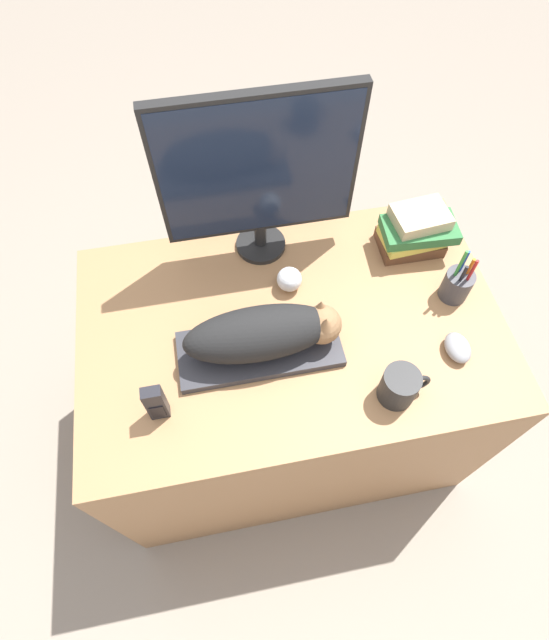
{
  "coord_description": "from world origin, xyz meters",
  "views": [
    {
      "loc": [
        -0.18,
        -0.32,
        1.96
      ],
      "look_at": [
        -0.05,
        0.36,
        0.83
      ],
      "focal_mm": 28.0,
      "sensor_mm": 36.0,
      "label": 1
    }
  ],
  "objects_px": {
    "cat": "(267,332)",
    "monitor": "(258,173)",
    "phone": "(156,403)",
    "pen_cup": "(457,284)",
    "coffee_mug": "(400,386)",
    "book_stack": "(415,232)",
    "baseball": "(289,279)",
    "computer_mouse": "(458,348)",
    "keyboard": "(260,349)"
  },
  "relations": [
    {
      "from": "phone",
      "to": "pen_cup",
      "type": "bearing_deg",
      "value": 13.5
    },
    {
      "from": "pen_cup",
      "to": "book_stack",
      "type": "relative_size",
      "value": 0.87
    },
    {
      "from": "computer_mouse",
      "to": "coffee_mug",
      "type": "relative_size",
      "value": 0.72
    },
    {
      "from": "cat",
      "to": "book_stack",
      "type": "height_order",
      "value": "cat"
    },
    {
      "from": "cat",
      "to": "computer_mouse",
      "type": "distance_m",
      "value": 0.51
    },
    {
      "from": "coffee_mug",
      "to": "book_stack",
      "type": "distance_m",
      "value": 0.5
    },
    {
      "from": "monitor",
      "to": "coffee_mug",
      "type": "xyz_separation_m",
      "value": [
        0.26,
        -0.55,
        -0.24
      ]
    },
    {
      "from": "keyboard",
      "to": "pen_cup",
      "type": "height_order",
      "value": "pen_cup"
    },
    {
      "from": "coffee_mug",
      "to": "book_stack",
      "type": "bearing_deg",
      "value": 66.96
    },
    {
      "from": "pen_cup",
      "to": "keyboard",
      "type": "bearing_deg",
      "value": -172.37
    },
    {
      "from": "coffee_mug",
      "to": "phone",
      "type": "bearing_deg",
      "value": 174.03
    },
    {
      "from": "monitor",
      "to": "coffee_mug",
      "type": "height_order",
      "value": "monitor"
    },
    {
      "from": "keyboard",
      "to": "monitor",
      "type": "relative_size",
      "value": 0.82
    },
    {
      "from": "keyboard",
      "to": "computer_mouse",
      "type": "xyz_separation_m",
      "value": [
        0.52,
        -0.1,
        0.01
      ]
    },
    {
      "from": "computer_mouse",
      "to": "phone",
      "type": "distance_m",
      "value": 0.8
    },
    {
      "from": "baseball",
      "to": "book_stack",
      "type": "xyz_separation_m",
      "value": [
        0.4,
        0.08,
        0.03
      ]
    },
    {
      "from": "monitor",
      "to": "computer_mouse",
      "type": "relative_size",
      "value": 5.71
    },
    {
      "from": "monitor",
      "to": "coffee_mug",
      "type": "bearing_deg",
      "value": -65.05
    },
    {
      "from": "keyboard",
      "to": "book_stack",
      "type": "height_order",
      "value": "book_stack"
    },
    {
      "from": "coffee_mug",
      "to": "baseball",
      "type": "xyz_separation_m",
      "value": [
        -0.2,
        0.38,
        -0.02
      ]
    },
    {
      "from": "phone",
      "to": "book_stack",
      "type": "height_order",
      "value": "book_stack"
    },
    {
      "from": "coffee_mug",
      "to": "monitor",
      "type": "bearing_deg",
      "value": 114.95
    },
    {
      "from": "pen_cup",
      "to": "baseball",
      "type": "distance_m",
      "value": 0.47
    },
    {
      "from": "computer_mouse",
      "to": "baseball",
      "type": "height_order",
      "value": "baseball"
    },
    {
      "from": "cat",
      "to": "phone",
      "type": "bearing_deg",
      "value": -156.79
    },
    {
      "from": "monitor",
      "to": "computer_mouse",
      "type": "xyz_separation_m",
      "value": [
        0.45,
        -0.46,
        -0.27
      ]
    },
    {
      "from": "monitor",
      "to": "baseball",
      "type": "height_order",
      "value": "monitor"
    },
    {
      "from": "cat",
      "to": "monitor",
      "type": "distance_m",
      "value": 0.41
    },
    {
      "from": "cat",
      "to": "monitor",
      "type": "height_order",
      "value": "monitor"
    },
    {
      "from": "coffee_mug",
      "to": "book_stack",
      "type": "relative_size",
      "value": 0.58
    },
    {
      "from": "monitor",
      "to": "baseball",
      "type": "bearing_deg",
      "value": -71.8
    },
    {
      "from": "phone",
      "to": "book_stack",
      "type": "bearing_deg",
      "value": 26.67
    },
    {
      "from": "keyboard",
      "to": "pen_cup",
      "type": "relative_size",
      "value": 2.24
    },
    {
      "from": "coffee_mug",
      "to": "keyboard",
      "type": "bearing_deg",
      "value": 149.54
    },
    {
      "from": "keyboard",
      "to": "computer_mouse",
      "type": "height_order",
      "value": "computer_mouse"
    },
    {
      "from": "pen_cup",
      "to": "baseball",
      "type": "xyz_separation_m",
      "value": [
        -0.46,
        0.12,
        -0.02
      ]
    },
    {
      "from": "keyboard",
      "to": "book_stack",
      "type": "distance_m",
      "value": 0.59
    },
    {
      "from": "keyboard",
      "to": "pen_cup",
      "type": "xyz_separation_m",
      "value": [
        0.58,
        0.08,
        0.04
      ]
    },
    {
      "from": "coffee_mug",
      "to": "pen_cup",
      "type": "distance_m",
      "value": 0.37
    },
    {
      "from": "computer_mouse",
      "to": "phone",
      "type": "height_order",
      "value": "phone"
    },
    {
      "from": "monitor",
      "to": "computer_mouse",
      "type": "bearing_deg",
      "value": -45.43
    },
    {
      "from": "keyboard",
      "to": "baseball",
      "type": "xyz_separation_m",
      "value": [
        0.12,
        0.19,
        0.02
      ]
    },
    {
      "from": "book_stack",
      "to": "pen_cup",
      "type": "bearing_deg",
      "value": -72.69
    },
    {
      "from": "coffee_mug",
      "to": "book_stack",
      "type": "xyz_separation_m",
      "value": [
        0.2,
        0.46,
        0.02
      ]
    },
    {
      "from": "coffee_mug",
      "to": "baseball",
      "type": "relative_size",
      "value": 1.78
    },
    {
      "from": "computer_mouse",
      "to": "pen_cup",
      "type": "distance_m",
      "value": 0.19
    },
    {
      "from": "computer_mouse",
      "to": "book_stack",
      "type": "height_order",
      "value": "book_stack"
    },
    {
      "from": "computer_mouse",
      "to": "coffee_mug",
      "type": "bearing_deg",
      "value": -155.64
    },
    {
      "from": "cat",
      "to": "monitor",
      "type": "bearing_deg",
      "value": 82.85
    },
    {
      "from": "computer_mouse",
      "to": "phone",
      "type": "relative_size",
      "value": 0.69
    }
  ]
}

